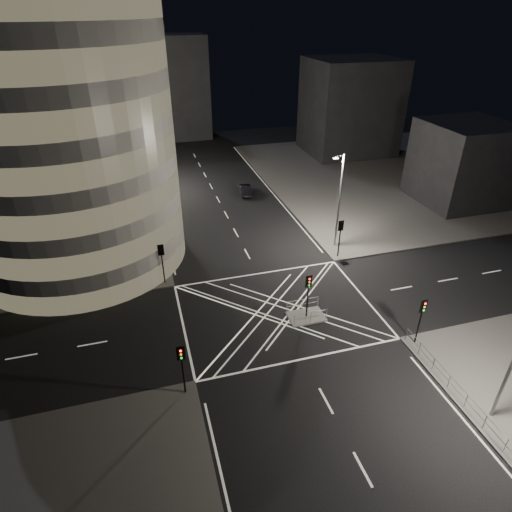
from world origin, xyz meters
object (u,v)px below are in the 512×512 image
object	(u,v)px
traffic_signal_nr	(422,314)
street_lamp_left_near	(147,208)
central_island	(306,316)
sedan	(246,190)
traffic_signal_island	(308,288)
traffic_signal_fr	(340,232)
street_lamp_right_far	(339,198)
street_lamp_left_far	(138,154)
traffic_signal_nl	(182,361)
traffic_signal_fl	(162,257)

from	to	relation	value
traffic_signal_nr	street_lamp_left_near	distance (m)	26.32
central_island	sedan	world-z (taller)	sedan
traffic_signal_island	traffic_signal_fr	bearing A→B (deg)	50.67
traffic_signal_fr	street_lamp_right_far	world-z (taller)	street_lamp_right_far
street_lamp_left_far	traffic_signal_nl	bearing A→B (deg)	-89.01
sedan	traffic_signal_fr	bearing A→B (deg)	113.09
street_lamp_left_far	street_lamp_right_far	world-z (taller)	same
traffic_signal_nl	street_lamp_left_far	bearing A→B (deg)	90.99
street_lamp_left_near	traffic_signal_fl	bearing A→B (deg)	-83.03
central_island	street_lamp_left_near	distance (m)	18.52
street_lamp_left_near	street_lamp_left_far	bearing A→B (deg)	90.00
traffic_signal_island	street_lamp_left_near	distance (m)	17.89
traffic_signal_island	street_lamp_right_far	xyz separation A→B (m)	(7.44, 10.50, 2.63)
street_lamp_left_near	street_lamp_right_far	world-z (taller)	same
street_lamp_right_far	traffic_signal_fr	bearing A→B (deg)	-106.11
traffic_signal_fl	traffic_signal_nl	world-z (taller)	same
traffic_signal_fr	street_lamp_left_near	size ratio (longest dim) A/B	0.40
traffic_signal_fl	traffic_signal_island	xyz separation A→B (m)	(10.80, -8.30, 0.00)
traffic_signal_nl	traffic_signal_fl	bearing A→B (deg)	90.00
street_lamp_right_far	traffic_signal_island	bearing A→B (deg)	-125.30
central_island	sedan	bearing A→B (deg)	85.79
traffic_signal_fl	street_lamp_left_far	world-z (taller)	street_lamp_left_far
central_island	traffic_signal_island	world-z (taller)	traffic_signal_island
traffic_signal_fl	street_lamp_left_near	bearing A→B (deg)	96.97
street_lamp_left_far	traffic_signal_nr	bearing A→B (deg)	-63.64
traffic_signal_fl	traffic_signal_island	world-z (taller)	same
central_island	street_lamp_left_far	world-z (taller)	street_lamp_left_far
street_lamp_left_far	sedan	bearing A→B (deg)	-17.38
street_lamp_left_near	street_lamp_right_far	size ratio (longest dim) A/B	1.00
traffic_signal_nl	traffic_signal_nr	distance (m)	17.60
sedan	street_lamp_left_near	bearing A→B (deg)	54.66
traffic_signal_fl	traffic_signal_fr	bearing A→B (deg)	0.00
street_lamp_left_near	sedan	bearing A→B (deg)	45.73
central_island	sedan	size ratio (longest dim) A/B	0.73
central_island	traffic_signal_nr	bearing A→B (deg)	-37.93
central_island	traffic_signal_fl	xyz separation A→B (m)	(-10.80, 8.30, 2.84)
central_island	street_lamp_left_far	size ratio (longest dim) A/B	0.30
central_island	traffic_signal_fl	world-z (taller)	traffic_signal_fl
traffic_signal_fl	street_lamp_left_far	xyz separation A→B (m)	(-0.64, 23.20, 2.63)
traffic_signal_fl	traffic_signal_fr	size ratio (longest dim) A/B	1.00
sedan	traffic_signal_nl	bearing A→B (deg)	77.48
street_lamp_right_far	sedan	bearing A→B (deg)	107.90
traffic_signal_nr	traffic_signal_island	bearing A→B (deg)	142.07
central_island	street_lamp_left_near	xyz separation A→B (m)	(-11.44, 13.50, 5.47)
central_island	sedan	distance (m)	27.37
traffic_signal_nr	street_lamp_right_far	xyz separation A→B (m)	(0.64, 15.80, 2.63)
traffic_signal_nl	traffic_signal_nr	xyz separation A→B (m)	(17.60, 0.00, 0.00)
traffic_signal_nr	street_lamp_left_far	bearing A→B (deg)	116.36
traffic_signal_nr	street_lamp_left_near	size ratio (longest dim) A/B	0.40
traffic_signal_nl	street_lamp_left_far	distance (m)	36.90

